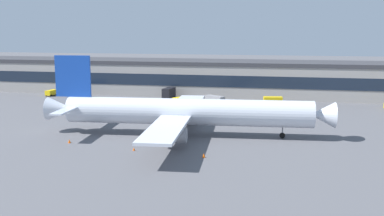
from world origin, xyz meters
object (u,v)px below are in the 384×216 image
airliner (183,112)px  crew_van (273,101)px  stair_truck (169,93)px  traffic_cone_0 (134,149)px  traffic_cone_1 (204,155)px  follow_me_car (51,92)px  traffic_cone_3 (69,141)px  catering_truck (74,91)px  baggage_tug (179,100)px  traffic_cone_2 (170,142)px  belt_loader (215,99)px

airliner → crew_van: bearing=68.0°
stair_truck → crew_van: bearing=-9.4°
traffic_cone_0 → traffic_cone_1: traffic_cone_1 is taller
traffic_cone_0 → follow_me_car: bearing=129.7°
stair_truck → traffic_cone_1: size_ratio=8.56×
follow_me_car → traffic_cone_3: (35.19, -56.45, -0.73)m
stair_truck → catering_truck: 29.78m
baggage_tug → traffic_cone_0: 52.26m
stair_truck → traffic_cone_0: (9.43, -59.35, -1.70)m
airliner → traffic_cone_0: (-5.98, -13.42, -4.61)m
airliner → stair_truck: 48.53m
traffic_cone_0 → traffic_cone_2: bearing=51.7°
traffic_cone_0 → traffic_cone_1: (13.05, -1.76, 0.08)m
crew_van → baggage_tug: (-26.94, -2.03, -0.37)m
catering_truck → traffic_cone_1: catering_truck is taller
catering_truck → belt_loader: catering_truck is taller
crew_van → traffic_cone_1: 56.64m
traffic_cone_1 → catering_truck: bearing=132.7°
belt_loader → traffic_cone_3: 57.46m
traffic_cone_3 → baggage_tug: bearing=79.3°
airliner → baggage_tug: size_ratio=14.32×
stair_truck → airliner: bearing=-71.4°
crew_van → stair_truck: (-31.88, 5.25, 0.52)m
traffic_cone_2 → catering_truck: bearing=132.3°
stair_truck → traffic_cone_0: bearing=-81.0°
belt_loader → traffic_cone_0: (-5.61, -56.68, -0.87)m
airliner → catering_truck: airliner is taller
belt_loader → traffic_cone_1: belt_loader is taller
airliner → traffic_cone_3: size_ratio=82.16×
crew_van → catering_truck: size_ratio=0.72×
traffic_cone_3 → follow_me_car: bearing=121.9°
catering_truck → crew_van: bearing=-0.4°
baggage_tug → traffic_cone_3: baggage_tug is taller
traffic_cone_1 → follow_me_car: bearing=135.6°
catering_truck → traffic_cone_3: catering_truck is taller
airliner → traffic_cone_2: airliner is taller
traffic_cone_2 → traffic_cone_3: 19.18m
follow_me_car → baggage_tug: (44.54, -7.00, -0.00)m
crew_van → traffic_cone_0: bearing=-112.5°
follow_me_car → traffic_cone_2: 75.51m
stair_truck → traffic_cone_0: stair_truck is taller
stair_truck → traffic_cone_1: 65.13m
crew_van → follow_me_car: bearing=176.0°
follow_me_car → traffic_cone_2: follow_me_car is taller
baggage_tug → traffic_cone_3: bearing=-100.7°
traffic_cone_3 → stair_truck: bearing=85.6°
crew_van → airliner: bearing=-112.0°
stair_truck → belt_loader: bearing=-10.0°
airliner → baggage_tug: bearing=105.2°
traffic_cone_0 → traffic_cone_3: 14.09m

